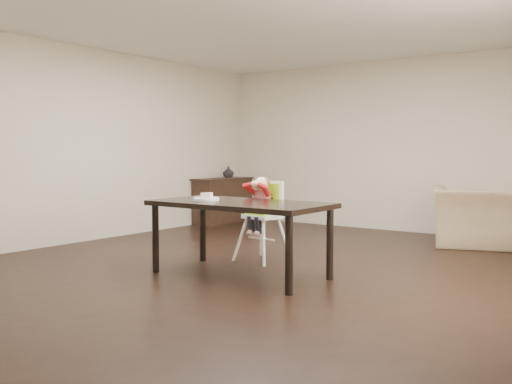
# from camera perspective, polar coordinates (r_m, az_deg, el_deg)

# --- Properties ---
(ground) EXTENTS (7.00, 7.00, 0.00)m
(ground) POSITION_cam_1_polar(r_m,az_deg,el_deg) (6.34, 0.75, -7.32)
(ground) COLOR black
(ground) RESTS_ON ground
(room_walls) EXTENTS (6.02, 7.02, 2.71)m
(room_walls) POSITION_cam_1_polar(r_m,az_deg,el_deg) (6.24, 0.77, 9.62)
(room_walls) COLOR beige
(room_walls) RESTS_ON ground
(dining_table) EXTENTS (1.80, 0.90, 0.75)m
(dining_table) POSITION_cam_1_polar(r_m,az_deg,el_deg) (5.71, -1.62, -1.77)
(dining_table) COLOR black
(dining_table) RESTS_ON ground
(high_chair) EXTENTS (0.45, 0.45, 0.96)m
(high_chair) POSITION_cam_1_polar(r_m,az_deg,el_deg) (6.52, 0.77, -0.96)
(high_chair) COLOR white
(high_chair) RESTS_ON ground
(plate) EXTENTS (0.35, 0.35, 0.08)m
(plate) POSITION_cam_1_polar(r_m,az_deg,el_deg) (5.88, -4.94, -0.57)
(plate) COLOR white
(plate) RESTS_ON dining_table
(armchair) EXTENTS (1.37, 1.11, 1.04)m
(armchair) POSITION_cam_1_polar(r_m,az_deg,el_deg) (8.07, 21.56, -1.43)
(armchair) COLOR tan
(armchair) RESTS_ON ground
(sideboard) EXTENTS (0.44, 1.26, 0.79)m
(sideboard) POSITION_cam_1_polar(r_m,az_deg,el_deg) (10.08, -3.33, -0.82)
(sideboard) COLOR black
(sideboard) RESTS_ON ground
(vase) EXTENTS (0.26, 0.27, 0.20)m
(vase) POSITION_cam_1_polar(r_m,az_deg,el_deg) (10.18, -2.78, 1.99)
(vase) COLOR #99999E
(vase) RESTS_ON sideboard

